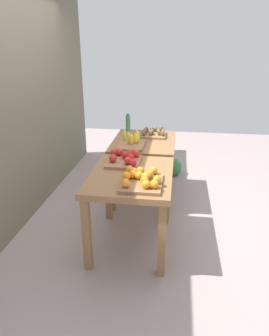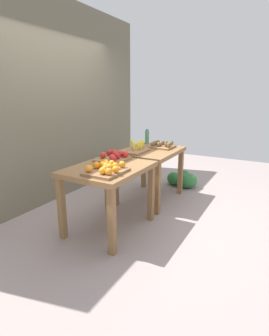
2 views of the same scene
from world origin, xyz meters
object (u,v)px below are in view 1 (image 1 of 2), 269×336
Objects in this scene: display_table_right at (144,149)px; apple_bin at (125,159)px; kiwi_bin at (154,133)px; banana_crate at (132,143)px; orange_bin at (142,179)px; watermelon_pile at (165,165)px; display_table_left at (131,185)px; water_bottle at (128,123)px.

display_table_right is 2.47× the size of apple_bin.
kiwi_bin reaches higher than display_table_right.
orange_bin is at bearing -167.00° from banana_crate.
kiwi_bin is at bearing 167.63° from watermelon_pile.
orange_bin is (-0.22, -0.13, 0.16)m from display_table_left.
display_table_right is 1.53× the size of watermelon_pile.
water_bottle is at bearing 10.19° from display_table_left.
banana_crate is at bearing 161.58° from watermelon_pile.
display_table_left is 2.47× the size of apple_bin.
banana_crate is 1.81× the size of water_bottle.
display_table_right is 2.89× the size of kiwi_bin.
apple_bin is at bearing 172.35° from display_table_right.
watermelon_pile is (0.64, -0.14, -0.71)m from kiwi_bin.
watermelon_pile is at bearing -7.08° from display_table_left.
water_bottle is at bearing 58.90° from kiwi_bin.
watermelon_pile is at bearing -3.10° from orange_bin.
water_bottle is (0.24, 0.39, 0.08)m from kiwi_bin.
orange_bin reaches higher than display_table_right.
orange_bin is 0.65× the size of watermelon_pile.
display_table_left is 2.08m from watermelon_pile.
watermelon_pile is (1.12, -0.37, -0.71)m from banana_crate.
watermelon_pile is at bearing -18.42° from banana_crate.
display_table_right is at bearing 0.00° from display_table_left.
banana_crate is at bearing 8.18° from display_table_left.
water_bottle reaches higher than display_table_left.
display_table_right is 0.59m from water_bottle.
display_table_left is at bearing 180.00° from display_table_right.
water_bottle reaches higher than apple_bin.
kiwi_bin is (0.47, -0.23, -0.00)m from banana_crate.
apple_bin is at bearing 25.48° from orange_bin.
banana_crate is (0.87, 0.13, 0.16)m from display_table_left.
orange_bin is (-1.34, -0.13, 0.16)m from display_table_right.
display_table_left is at bearing 172.92° from watermelon_pile.
display_table_left is 1.62m from water_bottle.
watermelon_pile is (0.87, -0.25, -0.55)m from display_table_right.
water_bottle is (0.46, 0.28, 0.23)m from display_table_right.
watermelon_pile is (1.99, -0.25, -0.55)m from display_table_left.
display_table_right is 0.86m from apple_bin.
orange_bin is at bearing -179.21° from kiwi_bin.
apple_bin is at bearing 168.11° from watermelon_pile.
banana_crate reaches higher than kiwi_bin.
apple_bin is 1.73× the size of water_bottle.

